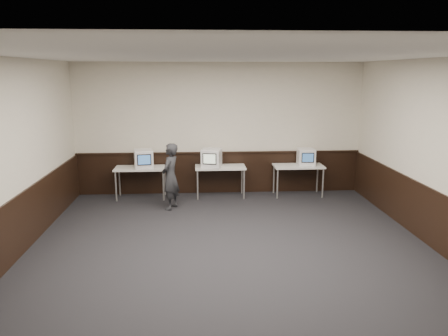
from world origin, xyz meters
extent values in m
plane|color=black|center=(0.00, 0.00, 0.00)|extent=(8.00, 8.00, 0.00)
plane|color=white|center=(0.00, 0.00, 3.20)|extent=(8.00, 8.00, 0.00)
plane|color=silver|center=(0.00, 4.00, 1.60)|extent=(7.00, 0.00, 7.00)
plane|color=silver|center=(0.00, -4.00, 1.60)|extent=(7.00, 0.00, 7.00)
plane|color=silver|center=(-3.50, 0.00, 1.60)|extent=(0.00, 8.00, 8.00)
cube|color=black|center=(0.00, 3.98, 0.50)|extent=(6.98, 0.04, 1.00)
cube|color=black|center=(-3.48, 0.00, 0.50)|extent=(0.04, 7.98, 1.00)
cube|color=black|center=(3.48, 0.00, 0.50)|extent=(0.04, 7.98, 1.00)
cube|color=black|center=(0.00, 3.96, 1.02)|extent=(6.98, 0.06, 0.04)
cube|color=silver|center=(-1.90, 3.60, 0.73)|extent=(1.20, 0.60, 0.04)
cylinder|color=#999999|center=(-2.45, 3.35, 0.35)|extent=(0.04, 0.04, 0.71)
cylinder|color=#999999|center=(-1.35, 3.35, 0.35)|extent=(0.04, 0.04, 0.71)
cylinder|color=#999999|center=(-2.45, 3.85, 0.35)|extent=(0.04, 0.04, 0.71)
cylinder|color=#999999|center=(-1.35, 3.85, 0.35)|extent=(0.04, 0.04, 0.71)
cube|color=silver|center=(0.00, 3.60, 0.73)|extent=(1.20, 0.60, 0.04)
cylinder|color=#999999|center=(-0.55, 3.35, 0.35)|extent=(0.04, 0.04, 0.71)
cylinder|color=#999999|center=(0.55, 3.35, 0.35)|extent=(0.04, 0.04, 0.71)
cylinder|color=#999999|center=(-0.55, 3.85, 0.35)|extent=(0.04, 0.04, 0.71)
cylinder|color=#999999|center=(0.55, 3.85, 0.35)|extent=(0.04, 0.04, 0.71)
cube|color=silver|center=(1.90, 3.60, 0.73)|extent=(1.20, 0.60, 0.04)
cylinder|color=#999999|center=(1.35, 3.35, 0.35)|extent=(0.04, 0.04, 0.71)
cylinder|color=#999999|center=(2.45, 3.35, 0.35)|extent=(0.04, 0.04, 0.71)
cylinder|color=#999999|center=(1.35, 3.85, 0.35)|extent=(0.04, 0.04, 0.71)
cylinder|color=#999999|center=(2.45, 3.85, 0.35)|extent=(0.04, 0.04, 0.71)
cube|color=white|center=(-1.81, 3.56, 0.96)|extent=(0.50, 0.52, 0.43)
cube|color=black|center=(-1.77, 3.34, 0.98)|extent=(0.32, 0.08, 0.26)
cube|color=#34609A|center=(-1.77, 3.33, 0.98)|extent=(0.27, 0.05, 0.21)
cube|color=white|center=(-0.21, 3.55, 0.97)|extent=(0.53, 0.55, 0.44)
cube|color=black|center=(-0.26, 3.33, 0.99)|extent=(0.32, 0.09, 0.26)
cube|color=silver|center=(-0.27, 3.32, 0.99)|extent=(0.28, 0.07, 0.22)
cube|color=white|center=(2.09, 3.64, 0.95)|extent=(0.42, 0.44, 0.40)
cube|color=black|center=(2.08, 3.43, 0.97)|extent=(0.30, 0.03, 0.24)
cube|color=#335F99|center=(2.08, 3.42, 0.97)|extent=(0.26, 0.02, 0.20)
imported|color=#25262A|center=(-1.14, 2.70, 0.73)|extent=(0.52, 0.63, 1.46)
camera|label=1|loc=(-0.55, -6.60, 2.97)|focal=35.00mm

